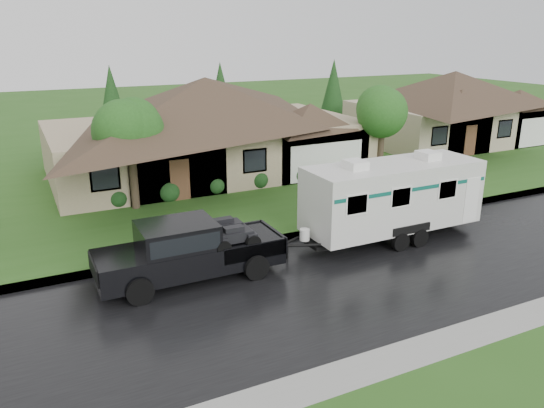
{
  "coord_description": "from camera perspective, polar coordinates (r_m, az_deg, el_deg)",
  "views": [
    {
      "loc": [
        -8.4,
        -16.03,
        8.32
      ],
      "look_at": [
        0.47,
        2.0,
        1.74
      ],
      "focal_mm": 35.0,
      "sensor_mm": 36.0,
      "label": 1
    }
  ],
  "objects": [
    {
      "name": "travel_trailer",
      "position": [
        22.33,
        12.83,
        0.93
      ],
      "size": [
        7.93,
        2.78,
        3.56
      ],
      "color": "silver",
      "rests_on": "ground"
    },
    {
      "name": "tree_left_green",
      "position": [
        25.62,
        -15.05,
        7.59
      ],
      "size": [
        3.27,
        3.27,
        5.41
      ],
      "color": "#382B1E",
      "rests_on": "lawn"
    },
    {
      "name": "tree_right_green",
      "position": [
        32.02,
        11.85,
        9.56
      ],
      "size": [
        3.14,
        3.14,
        5.2
      ],
      "color": "#382B1E",
      "rests_on": "lawn"
    },
    {
      "name": "lawn",
      "position": [
        33.18,
        -10.71,
        3.43
      ],
      "size": [
        140.0,
        26.0,
        0.15
      ],
      "primitive_type": "cube",
      "color": "#2A551A",
      "rests_on": "ground"
    },
    {
      "name": "shrub_row",
      "position": [
        28.43,
        -3.73,
        2.45
      ],
      "size": [
        13.6,
        1.0,
        1.0
      ],
      "color": "#143814",
      "rests_on": "lawn"
    },
    {
      "name": "house_neighbor",
      "position": [
        43.45,
        19.29,
        10.54
      ],
      "size": [
        15.12,
        9.72,
        6.45
      ],
      "color": "tan",
      "rests_on": "lawn"
    },
    {
      "name": "ground",
      "position": [
        19.92,
        1.34,
        -6.55
      ],
      "size": [
        140.0,
        140.0,
        0.0
      ],
      "primitive_type": "plane",
      "color": "#2A551A",
      "rests_on": "ground"
    },
    {
      "name": "curb",
      "position": [
        21.74,
        -1.4,
        -4.15
      ],
      "size": [
        140.0,
        0.5,
        0.15
      ],
      "primitive_type": "cube",
      "color": "gray",
      "rests_on": "ground"
    },
    {
      "name": "road",
      "position": [
        18.34,
        4.26,
        -8.86
      ],
      "size": [
        140.0,
        8.0,
        0.01
      ],
      "primitive_type": "cube",
      "color": "black",
      "rests_on": "ground"
    },
    {
      "name": "pickup_truck",
      "position": [
        18.6,
        -9.17,
        -4.78
      ],
      "size": [
        6.43,
        2.44,
        2.14
      ],
      "color": "black",
      "rests_on": "ground"
    },
    {
      "name": "house_main",
      "position": [
        32.07,
        -6.51,
        9.55
      ],
      "size": [
        19.44,
        10.8,
        6.9
      ],
      "color": "gray",
      "rests_on": "lawn"
    }
  ]
}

